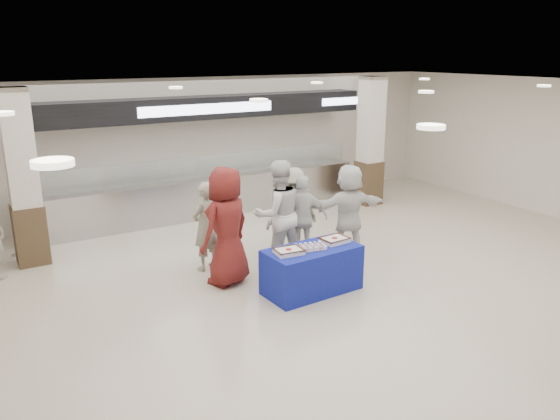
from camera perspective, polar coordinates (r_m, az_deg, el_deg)
ground at (r=8.86m, az=6.63°, el=-9.13°), size 14.00×14.00×0.00m
serving_line at (r=12.96m, az=-7.89°, el=4.43°), size 8.70×0.85×2.80m
column_left at (r=10.77m, az=-25.23°, el=2.62°), size 0.55×0.55×3.20m
column_right at (r=13.98m, az=9.40°, el=6.77°), size 0.55×0.55×3.20m
display_table at (r=8.91m, az=3.35°, el=-6.25°), size 1.58×0.85×0.75m
sheet_cake_left at (r=8.51m, az=0.91°, el=-4.29°), size 0.46×0.37×0.09m
sheet_cake_right at (r=9.05m, az=5.72°, el=-3.08°), size 0.46×0.37×0.09m
cupcake_tray at (r=8.72m, az=3.22°, el=-3.87°), size 0.46×0.38×0.07m
civilian_maroon at (r=9.04m, az=-5.60°, el=-1.72°), size 1.15×0.96×2.01m
soldier_a at (r=9.75m, az=-7.79°, el=-1.68°), size 0.69×0.59×1.61m
chef_tall at (r=9.76m, az=-0.24°, el=-0.42°), size 1.01×0.81×1.96m
chef_short at (r=10.11m, az=2.36°, el=-0.88°), size 1.02×0.70×1.61m
soldier_b at (r=10.45m, az=1.32°, el=-0.09°), size 1.12×0.68×1.68m
civilian_white at (r=10.49m, az=7.17°, el=0.07°), size 1.70×0.82×1.76m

